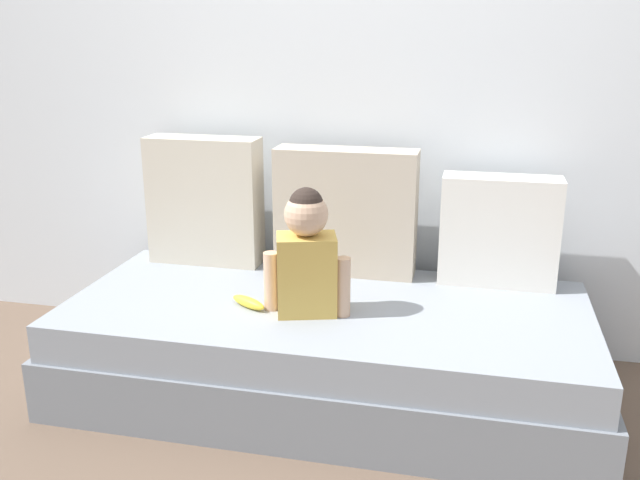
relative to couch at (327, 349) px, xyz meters
name	(u,v)px	position (x,y,z in m)	size (l,w,h in m)	color
ground_plane	(326,392)	(0.00, 0.00, -0.19)	(12.00, 12.00, 0.00)	brown
back_wall	(358,52)	(0.00, 0.60, 1.10)	(5.23, 0.10, 2.58)	silver
couch	(327,349)	(0.00, 0.00, 0.00)	(2.03, 0.93, 0.38)	gray
throw_pillow_left	(205,201)	(-0.63, 0.37, 0.47)	(0.50, 0.16, 0.56)	beige
throw_pillow_center	(346,212)	(0.00, 0.37, 0.46)	(0.59, 0.16, 0.53)	#C1B29E
throw_pillow_right	(499,231)	(0.63, 0.37, 0.42)	(0.47, 0.16, 0.45)	silver
toddler	(306,253)	(-0.05, -0.10, 0.42)	(0.33, 0.20, 0.47)	gold
banana	(248,302)	(-0.28, -0.11, 0.21)	(0.17, 0.04, 0.04)	yellow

